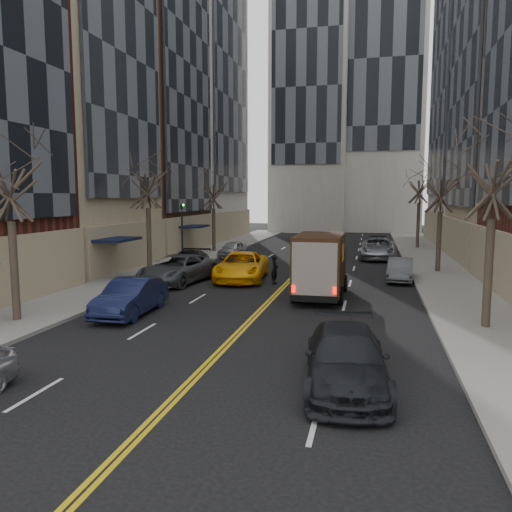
{
  "coord_description": "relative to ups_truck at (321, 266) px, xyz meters",
  "views": [
    {
      "loc": [
        4.6,
        -8.42,
        4.95
      ],
      "look_at": [
        -0.53,
        13.66,
        2.2
      ],
      "focal_mm": 35.0,
      "sensor_mm": 36.0,
      "label": 1
    }
  ],
  "objects": [
    {
      "name": "sidewalk_right",
      "position": [
        6.76,
        11.38,
        -1.5
      ],
      "size": [
        4.0,
        66.0,
        0.15
      ],
      "primitive_type": "cube",
      "color": "slate",
      "rests_on": "ground"
    },
    {
      "name": "pedestrian",
      "position": [
        -2.88,
        3.18,
        -0.77
      ],
      "size": [
        0.44,
        0.62,
        1.62
      ],
      "primitive_type": "imported",
      "rotation": [
        0.0,
        0.0,
        1.48
      ],
      "color": "black",
      "rests_on": "ground"
    },
    {
      "name": "tree_lf_mid",
      "position": [
        -11.04,
        4.38,
        5.02
      ],
      "size": [
        3.2,
        3.2,
        8.91
      ],
      "color": "#382D23",
      "rests_on": "sidewalk_left"
    },
    {
      "name": "tree_rt_near",
      "position": [
        6.56,
        -4.62,
        4.88
      ],
      "size": [
        3.2,
        3.2,
        8.71
      ],
      "color": "#382D23",
      "rests_on": "sidewalk_right"
    },
    {
      "name": "ups_truck",
      "position": [
        0.0,
        0.0,
        0.0
      ],
      "size": [
        2.37,
        5.72,
        3.13
      ],
      "rotation": [
        0.0,
        0.0,
        -0.0
      ],
      "color": "black",
      "rests_on": "ground"
    },
    {
      "name": "sidewalk_left",
      "position": [
        -11.24,
        11.38,
        -1.5
      ],
      "size": [
        4.0,
        66.0,
        0.15
      ],
      "primitive_type": "cube",
      "color": "slate",
      "rests_on": "ground"
    },
    {
      "name": "parked_rt_a",
      "position": [
        4.06,
        5.83,
        -0.91
      ],
      "size": [
        1.71,
        4.12,
        1.33
      ],
      "primitive_type": "imported",
      "rotation": [
        0.0,
        0.0,
        -0.08
      ],
      "color": "#52555B",
      "rests_on": "ground"
    },
    {
      "name": "parked_lf_e",
      "position": [
        -8.54,
        14.54,
        -0.93
      ],
      "size": [
        1.83,
        3.9,
        1.29
      ],
      "primitive_type": "imported",
      "rotation": [
        0.0,
        0.0,
        -0.08
      ],
      "color": "#ACB0B4",
      "rests_on": "ground"
    },
    {
      "name": "tree_lf_near",
      "position": [
        -11.04,
        -7.62,
        4.66
      ],
      "size": [
        3.2,
        3.2,
        8.41
      ],
      "color": "#382D23",
      "rests_on": "sidewalk_left"
    },
    {
      "name": "tree_rt_mid",
      "position": [
        6.56,
        9.38,
        4.59
      ],
      "size": [
        3.2,
        3.2,
        8.32
      ],
      "color": "#382D23",
      "rests_on": "sidewalk_right"
    },
    {
      "name": "tree_lf_far",
      "position": [
        -11.04,
        17.38,
        4.45
      ],
      "size": [
        3.2,
        3.2,
        8.12
      ],
      "color": "#382D23",
      "rests_on": "sidewalk_left"
    },
    {
      "name": "parked_lf_b",
      "position": [
        -7.34,
        -5.36,
        -0.82
      ],
      "size": [
        1.77,
        4.64,
        1.51
      ],
      "primitive_type": "imported",
      "rotation": [
        0.0,
        0.0,
        0.04
      ],
      "color": "#101634",
      "rests_on": "ground"
    },
    {
      "name": "taxi",
      "position": [
        -5.02,
        4.03,
        -0.75
      ],
      "size": [
        3.34,
        6.16,
        1.64
      ],
      "primitive_type": "imported",
      "rotation": [
        0.0,
        0.0,
        0.11
      ],
      "color": "#FFB10A",
      "rests_on": "ground"
    },
    {
      "name": "parked_lf_c",
      "position": [
        -8.33,
        2.2,
        -0.77
      ],
      "size": [
        3.44,
        6.08,
        1.6
      ],
      "primitive_type": "imported",
      "rotation": [
        0.0,
        0.0,
        -0.14
      ],
      "color": "#484B4F",
      "rests_on": "ground"
    },
    {
      "name": "parked_lf_d",
      "position": [
        -8.54,
        4.59,
        -0.81
      ],
      "size": [
        2.86,
        5.55,
        1.54
      ],
      "primitive_type": "imported",
      "rotation": [
        0.0,
        0.0,
        0.14
      ],
      "color": "black",
      "rests_on": "ground"
    },
    {
      "name": "parked_rt_c",
      "position": [
        2.86,
        21.29,
        -0.93
      ],
      "size": [
        2.01,
        4.53,
        1.29
      ],
      "primitive_type": "imported",
      "rotation": [
        0.0,
        0.0,
        -0.05
      ],
      "color": "black",
      "rests_on": "ground"
    },
    {
      "name": "observer_sedan",
      "position": [
        1.81,
        -11.33,
        -0.83
      ],
      "size": [
        2.55,
        5.29,
        1.48
      ],
      "rotation": [
        0.0,
        0.0,
        0.09
      ],
      "color": "black",
      "rests_on": "ground"
    },
    {
      "name": "ground",
      "position": [
        -2.24,
        -15.62,
        -1.57
      ],
      "size": [
        160.0,
        160.0,
        0.0
      ],
      "primitive_type": "plane",
      "color": "black",
      "rests_on": "ground"
    },
    {
      "name": "tree_rt_far",
      "position": [
        6.56,
        24.38,
        5.17
      ],
      "size": [
        3.2,
        3.2,
        9.11
      ],
      "color": "#382D23",
      "rests_on": "sidewalk_right"
    },
    {
      "name": "traffic_signal",
      "position": [
        -9.64,
        6.38,
        1.24
      ],
      "size": [
        0.29,
        0.26,
        4.7
      ],
      "color": "black",
      "rests_on": "sidewalk_left"
    },
    {
      "name": "tower_far_a",
      "position": [
        -6.24,
        46.38,
        28.43
      ],
      "size": [
        10.0,
        10.0,
        60.0
      ],
      "primitive_type": "cube",
      "color": "#B7B2A8",
      "rests_on": "ground"
    },
    {
      "name": "streetwall_left",
      "position": [
        -18.55,
        15.28,
        13.98
      ],
      "size": [
        14.0,
        49.5,
        36.0
      ],
      "color": "#562319",
      "rests_on": "ground"
    },
    {
      "name": "parked_rt_b",
      "position": [
        2.9,
        16.06,
        -0.76
      ],
      "size": [
        2.86,
        5.96,
        1.64
      ],
      "primitive_type": "imported",
      "rotation": [
        0.0,
        0.0,
        -0.02
      ],
      "color": "#A0A2A7",
      "rests_on": "ground"
    }
  ]
}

